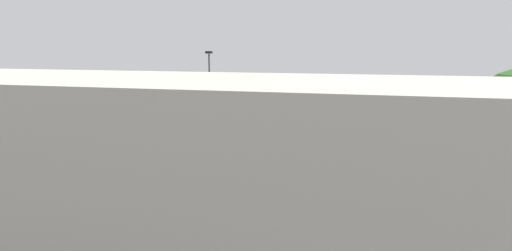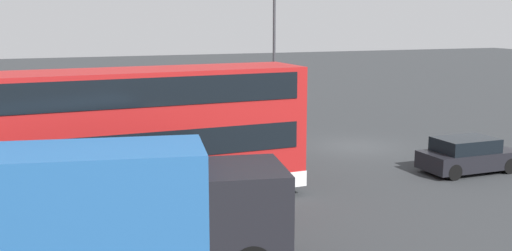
% 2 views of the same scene
% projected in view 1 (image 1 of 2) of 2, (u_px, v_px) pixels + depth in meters
% --- Properties ---
extents(ground_plane, '(140.00, 140.00, 0.00)m').
position_uv_depth(ground_plane, '(279.00, 129.00, 43.58)').
color(ground_plane, '#2D3033').
extents(bus_double_decker_near_end, '(3.17, 10.94, 4.55)m').
position_uv_depth(bus_double_decker_near_end, '(322.00, 128.00, 31.19)').
color(bus_double_decker_near_end, '#A51919').
rests_on(bus_double_decker_near_end, ground).
extents(bus_single_deck_second, '(2.86, 10.21, 2.95)m').
position_uv_depth(bus_single_deck_second, '(270.00, 136.00, 32.38)').
color(bus_single_deck_second, red).
rests_on(bus_single_deck_second, ground).
extents(bus_single_deck_third, '(2.95, 10.99, 2.95)m').
position_uv_depth(bus_single_deck_third, '(230.00, 134.00, 33.23)').
color(bus_single_deck_third, '#B71411').
rests_on(bus_single_deck_third, ground).
extents(bus_single_deck_fourth, '(3.06, 10.88, 2.95)m').
position_uv_depth(bus_single_deck_fourth, '(179.00, 133.00, 33.35)').
color(bus_single_deck_fourth, '#A51919').
rests_on(bus_single_deck_fourth, ground).
extents(box_truck_blue, '(3.74, 7.82, 3.20)m').
position_uv_depth(box_truck_blue, '(401.00, 147.00, 28.55)').
color(box_truck_blue, '#235999').
rests_on(box_truck_blue, ground).
extents(car_hatchback_silver, '(1.90, 3.97, 1.43)m').
position_uv_depth(car_hatchback_silver, '(339.00, 122.00, 43.70)').
color(car_hatchback_silver, black).
rests_on(car_hatchback_silver, ground).
extents(lamp_post_tall, '(0.70, 0.30, 7.87)m').
position_uv_depth(lamp_post_tall, '(210.00, 84.00, 43.02)').
color(lamp_post_tall, '#38383D').
rests_on(lamp_post_tall, ground).
extents(tree_leftmost, '(5.11, 5.11, 6.63)m').
position_uv_depth(tree_leftmost, '(219.00, 144.00, 18.77)').
color(tree_leftmost, '#4C3823').
rests_on(tree_leftmost, ground).
extents(tree_midright, '(4.45, 4.45, 6.99)m').
position_uv_depth(tree_midright, '(66.00, 128.00, 18.92)').
color(tree_midright, '#4C3823').
rests_on(tree_midright, ground).
extents(depot_building_backdrop, '(23.93, 6.39, 7.36)m').
position_uv_depth(depot_building_backdrop, '(194.00, 197.00, 13.24)').
color(depot_building_backdrop, beige).
rests_on(depot_building_backdrop, ground).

